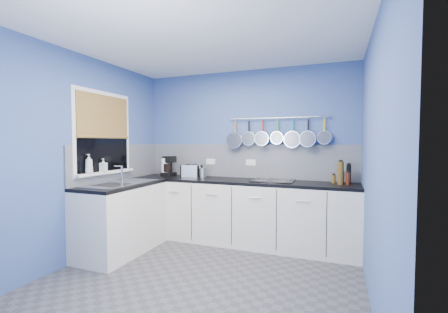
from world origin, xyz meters
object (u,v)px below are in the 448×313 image
Objects in this scene: soap_bottle_b at (103,165)px; paper_towel at (165,167)px; soap_bottle_a at (89,164)px; hob at (273,180)px; coffee_maker at (169,166)px; canister at (203,173)px; toaster at (192,171)px.

soap_bottle_b is 1.05m from paper_towel.
soap_bottle_a is 0.43× the size of hob.
coffee_maker is (0.36, 1.01, -0.08)m from soap_bottle_b.
toaster is at bearing 169.53° from canister.
coffee_maker is at bearing 70.66° from soap_bottle_b.
coffee_maker reaches higher than toaster.
soap_bottle_a is 0.84× the size of paper_towel.
hob is at bearing -20.61° from toaster.
soap_bottle_b is at bearing -132.59° from canister.
soap_bottle_b is 1.40m from canister.
toaster is (0.73, 1.06, -0.14)m from soap_bottle_b.
hob is (1.07, 0.00, -0.07)m from canister.
paper_towel is 0.50× the size of hob.
paper_towel is 1.72m from hob.
soap_bottle_b is at bearing -153.05° from hob.
paper_towel is 0.44m from toaster.
toaster is 0.51× the size of hob.
soap_bottle_a is at bearing -126.70° from canister.
soap_bottle_a is at bearing -138.43° from toaster.
paper_towel reaches higher than canister.
toaster is (0.38, 0.05, -0.06)m from coffee_maker.
paper_towel is (0.30, 1.01, -0.09)m from soap_bottle_b.
hob is at bearing 0.08° from canister.
soap_bottle_b reaches higher than canister.
canister is (0.21, -0.04, -0.02)m from toaster.
soap_bottle_b is at bearing -105.94° from coffee_maker.
hob is (1.28, -0.04, -0.09)m from toaster.
paper_towel is 1.95× the size of canister.
paper_towel is 1.00× the size of toaster.
paper_towel reaches higher than hob.
coffee_maker is (0.36, 1.25, -0.11)m from soap_bottle_a.
hob is at bearing 26.95° from soap_bottle_b.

